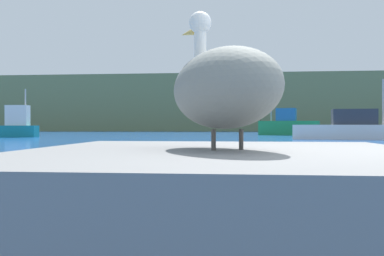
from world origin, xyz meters
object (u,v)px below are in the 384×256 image
object	(u,v)px
fishing_boat_white	(349,128)
fishing_boat_green	(288,125)
fishing_boat_teal	(12,126)
pelican	(223,87)

from	to	relation	value
fishing_boat_white	fishing_boat_green	size ratio (longest dim) A/B	1.30
fishing_boat_white	fishing_boat_teal	bearing A→B (deg)	-178.19
fishing_boat_green	fishing_boat_teal	xyz separation A→B (m)	(-24.27, -9.70, -0.06)
fishing_boat_green	fishing_boat_teal	distance (m)	26.14
pelican	fishing_boat_white	bearing A→B (deg)	-44.19
fishing_boat_green	fishing_boat_white	bearing A→B (deg)	116.81
pelican	fishing_boat_teal	xyz separation A→B (m)	(-18.85, 31.60, -0.32)
fishing_boat_green	pelican	bearing A→B (deg)	96.41
pelican	fishing_boat_white	xyz separation A→B (m)	(8.27, 28.88, -0.48)
fishing_boat_teal	pelican	bearing A→B (deg)	-64.17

